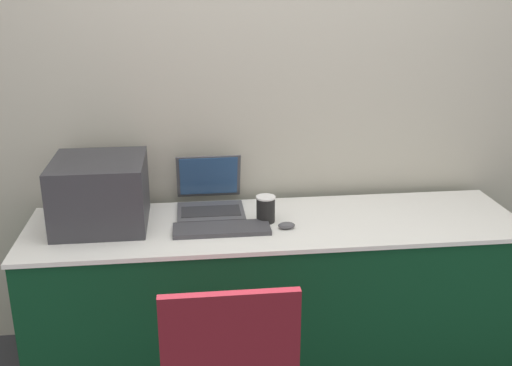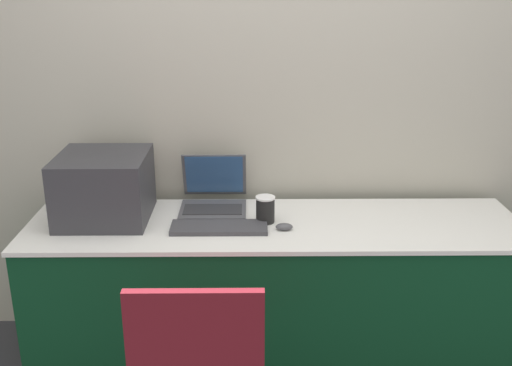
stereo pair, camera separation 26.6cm
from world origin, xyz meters
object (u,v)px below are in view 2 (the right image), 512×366
object	(u,v)px
printer	(104,185)
laptop_left	(214,197)
external_keyboard	(219,227)
coffee_cup	(265,209)
mouse	(284,227)

from	to	relation	value
printer	laptop_left	bearing A→B (deg)	14.48
printer	laptop_left	distance (m)	0.51
printer	laptop_left	size ratio (longest dim) A/B	1.21
external_keyboard	coffee_cup	bearing A→B (deg)	22.55
laptop_left	external_keyboard	xyz separation A→B (m)	(0.04, -0.26, -0.04)
mouse	printer	bearing A→B (deg)	169.82
external_keyboard	coffee_cup	distance (m)	0.23
external_keyboard	mouse	size ratio (longest dim) A/B	5.61
printer	laptop_left	world-z (taller)	printer
external_keyboard	mouse	bearing A→B (deg)	-1.44
coffee_cup	mouse	bearing A→B (deg)	-48.86
printer	laptop_left	xyz separation A→B (m)	(0.49, 0.13, -0.11)
printer	external_keyboard	bearing A→B (deg)	-14.77
printer	mouse	world-z (taller)	printer
mouse	coffee_cup	bearing A→B (deg)	131.14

